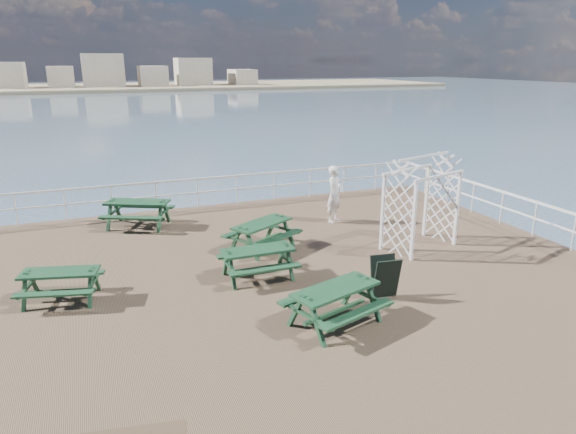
# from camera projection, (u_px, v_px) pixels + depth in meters

# --- Properties ---
(ground) EXTENTS (18.00, 14.00, 0.30)m
(ground) POSITION_uv_depth(u_px,v_px,m) (257.00, 284.00, 12.62)
(ground) COLOR brown
(ground) RESTS_ON ground
(sea_backdrop) EXTENTS (300.00, 300.00, 9.20)m
(sea_backdrop) POSITION_uv_depth(u_px,v_px,m) (146.00, 83.00, 136.50)
(sea_backdrop) COLOR #435B70
(sea_backdrop) RESTS_ON ground
(railing) EXTENTS (17.77, 13.76, 1.10)m
(railing) POSITION_uv_depth(u_px,v_px,m) (226.00, 216.00, 14.59)
(railing) COLOR silver
(railing) RESTS_ON ground
(picnic_table_a) EXTENTS (1.91, 1.68, 0.79)m
(picnic_table_a) POSITION_uv_depth(u_px,v_px,m) (60.00, 279.00, 11.29)
(picnic_table_a) COLOR #14391E
(picnic_table_a) RESTS_ON ground
(picnic_table_b) EXTENTS (2.45, 2.28, 0.95)m
(picnic_table_b) POSITION_uv_depth(u_px,v_px,m) (138.00, 208.00, 16.35)
(picnic_table_b) COLOR #14391E
(picnic_table_b) RESTS_ON ground
(picnic_table_c) EXTENTS (2.33, 2.20, 0.89)m
(picnic_table_c) POSITION_uv_depth(u_px,v_px,m) (262.00, 230.00, 14.40)
(picnic_table_c) COLOR #14391E
(picnic_table_c) RESTS_ON ground
(picnic_table_d) EXTENTS (1.74, 1.40, 0.85)m
(picnic_table_d) POSITION_uv_depth(u_px,v_px,m) (258.00, 257.00, 12.49)
(picnic_table_d) COLOR #14391E
(picnic_table_d) RESTS_ON ground
(picnic_table_e) EXTENTS (2.21, 1.98, 0.90)m
(picnic_table_e) POSITION_uv_depth(u_px,v_px,m) (335.00, 297.00, 10.27)
(picnic_table_e) COLOR #14391E
(picnic_table_e) RESTS_ON ground
(trellis_arbor) EXTENTS (2.37, 1.72, 2.65)m
(trellis_arbor) POSITION_uv_depth(u_px,v_px,m) (421.00, 207.00, 14.38)
(trellis_arbor) COLOR silver
(trellis_arbor) RESTS_ON ground
(sandwich_board) EXTENTS (0.64, 0.51, 0.97)m
(sandwich_board) POSITION_uv_depth(u_px,v_px,m) (385.00, 278.00, 11.47)
(sandwich_board) COLOR black
(sandwich_board) RESTS_ON ground
(person) EXTENTS (0.82, 0.77, 1.87)m
(person) POSITION_uv_depth(u_px,v_px,m) (335.00, 194.00, 16.77)
(person) COLOR silver
(person) RESTS_ON ground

